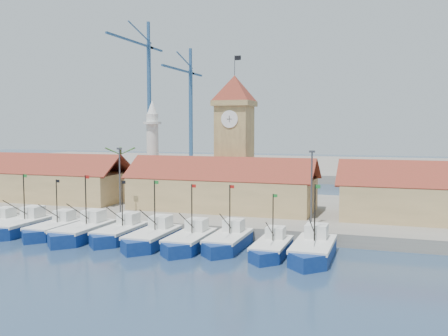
% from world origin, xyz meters
% --- Properties ---
extents(ground, '(400.00, 400.00, 0.00)m').
position_xyz_m(ground, '(0.00, 0.00, 0.00)').
color(ground, navy).
rests_on(ground, ground).
extents(quay, '(140.00, 32.00, 1.50)m').
position_xyz_m(quay, '(0.00, 24.00, 0.75)').
color(quay, gray).
rests_on(quay, ground).
extents(terminal, '(240.00, 80.00, 2.00)m').
position_xyz_m(terminal, '(0.00, 110.00, 1.00)').
color(terminal, gray).
rests_on(terminal, ground).
extents(boat_1, '(3.77, 10.33, 7.82)m').
position_xyz_m(boat_1, '(-20.96, 2.81, 0.81)').
color(boat_1, navy).
rests_on(boat_1, ground).
extents(boat_2, '(3.50, 9.59, 7.26)m').
position_xyz_m(boat_2, '(-16.13, 2.96, 0.75)').
color(boat_2, navy).
rests_on(boat_2, ground).
extents(boat_3, '(3.87, 10.61, 8.03)m').
position_xyz_m(boat_3, '(-11.60, 2.34, 0.83)').
color(boat_3, navy).
rests_on(boat_3, ground).
extents(boat_4, '(3.57, 9.77, 7.39)m').
position_xyz_m(boat_4, '(-7.24, 3.40, 0.76)').
color(boat_4, navy).
rests_on(boat_4, ground).
extents(boat_5, '(3.71, 10.17, 7.70)m').
position_xyz_m(boat_5, '(-2.37, 2.14, 0.80)').
color(boat_5, navy).
rests_on(boat_5, ground).
extents(boat_6, '(3.59, 9.84, 7.44)m').
position_xyz_m(boat_6, '(2.17, 2.16, 0.77)').
color(boat_6, navy).
rests_on(boat_6, ground).
extents(boat_7, '(3.55, 9.74, 7.37)m').
position_xyz_m(boat_7, '(6.19, 3.39, 0.76)').
color(boat_7, navy).
rests_on(boat_7, ground).
extents(boat_8, '(3.24, 8.88, 6.72)m').
position_xyz_m(boat_8, '(11.37, 2.09, 0.69)').
color(boat_8, navy).
rests_on(boat_8, ground).
extents(boat_9, '(3.83, 10.48, 7.93)m').
position_xyz_m(boat_9, '(15.68, 2.06, 0.82)').
color(boat_9, navy).
rests_on(boat_9, ground).
extents(hall_left, '(31.20, 10.13, 7.61)m').
position_xyz_m(hall_left, '(-32.00, 20.00, 3.99)').
color(hall_left, tan).
rests_on(hall_left, quay).
extents(hall_center, '(27.04, 10.13, 7.61)m').
position_xyz_m(hall_center, '(0.00, 20.00, 3.99)').
color(hall_center, tan).
rests_on(hall_center, quay).
extents(clock_tower, '(5.80, 5.80, 22.70)m').
position_xyz_m(clock_tower, '(0.00, 26.00, 11.96)').
color(clock_tower, tan).
rests_on(clock_tower, quay).
extents(minaret, '(3.00, 3.00, 16.30)m').
position_xyz_m(minaret, '(-15.00, 28.00, 9.73)').
color(minaret, silver).
rests_on(minaret, quay).
extents(palm_tree, '(5.60, 5.03, 8.39)m').
position_xyz_m(palm_tree, '(-20.00, 26.00, 6.25)').
color(palm_tree, brown).
rests_on(palm_tree, quay).
extents(lamp_posts, '(80.70, 0.25, 9.03)m').
position_xyz_m(lamp_posts, '(0.50, 12.00, 6.48)').
color(lamp_posts, '#3F3F44').
rests_on(lamp_posts, quay).
extents(crane_blue_far, '(1.00, 35.76, 45.66)m').
position_xyz_m(crane_blue_far, '(-53.04, 100.25, 27.59)').
color(crane_blue_far, '#29507D').
rests_on(crane_blue_far, terminal).
extents(crane_blue_near, '(1.00, 31.93, 37.38)m').
position_xyz_m(crane_blue_near, '(-40.71, 106.57, 22.68)').
color(crane_blue_near, '#29507D').
rests_on(crane_blue_near, terminal).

